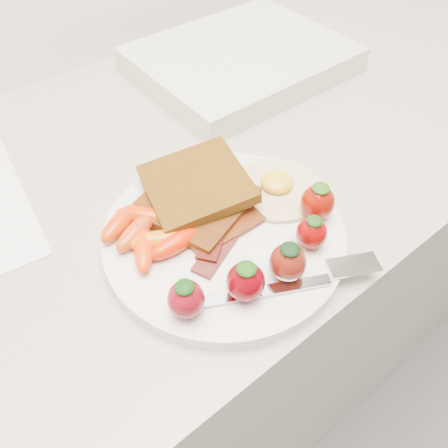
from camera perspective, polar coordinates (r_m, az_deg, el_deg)
counter at (r=0.94m, az=-7.09°, el=-14.32°), size 2.00×0.60×0.90m
plate at (r=0.49m, az=0.00°, el=-1.46°), size 0.27×0.27×0.02m
toast_lower at (r=0.50m, az=-3.69°, el=2.82°), size 0.14×0.14×0.01m
toast_upper at (r=0.51m, az=-3.64°, el=5.26°), size 0.14×0.14×0.03m
fried_egg at (r=0.53m, az=6.91°, el=4.81°), size 0.13×0.13×0.02m
bacon_strips at (r=0.47m, az=-0.22°, el=-1.41°), size 0.11×0.08×0.01m
baby_carrots at (r=0.48m, az=-10.23°, el=-1.24°), size 0.09×0.10×0.02m
strawberries at (r=0.44m, az=6.41°, el=-3.70°), size 0.22×0.08×0.05m
fork at (r=0.45m, az=10.90°, el=-7.01°), size 0.18×0.09×0.00m
appliance at (r=0.78m, az=2.31°, el=20.66°), size 0.33×0.27×0.04m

